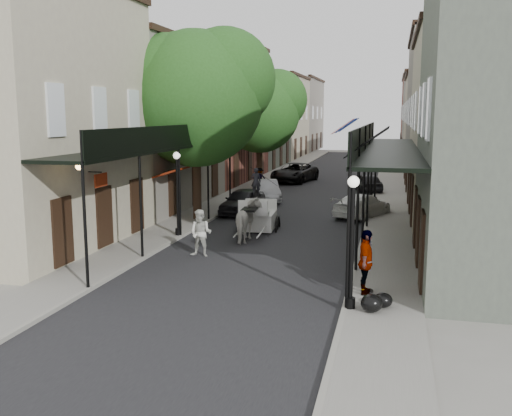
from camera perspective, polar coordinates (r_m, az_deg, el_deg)
The scene contains 24 objects.
ground at distance 18.98m, azimuth -2.71°, elevation -7.37°, with size 140.00×140.00×0.00m, color gray.
road at distance 38.18m, azimuth 5.70°, elevation 1.13°, with size 8.00×90.00×0.01m, color black.
sidewalk_left at distance 39.15m, azimuth -1.57°, elevation 1.47°, with size 2.20×90.00×0.12m, color gray.
sidewalk_right at distance 37.82m, azimuth 13.22°, elevation 0.94°, with size 2.20×90.00×0.12m, color gray.
building_row_left at distance 49.37m, azimuth -2.63°, elevation 9.15°, with size 5.00×80.00×10.50m, color #B0AA8C.
building_row_right at distance 47.56m, azimuth 17.95°, elevation 8.70°, with size 5.00×80.00×10.50m, color gray.
gallery_left at distance 26.38m, azimuth -8.58°, elevation 6.22°, with size 2.20×18.05×4.88m.
gallery_right at distance 24.46m, azimuth 12.82°, elevation 5.85°, with size 2.20×18.05×4.88m.
tree_near at distance 29.15m, azimuth -5.20°, elevation 11.37°, with size 7.31×6.80×9.63m.
tree_far at distance 42.65m, azimuth 0.87°, elevation 9.91°, with size 6.45×6.00×8.61m.
lamppost_right_near at distance 15.84m, azimuth 9.57°, elevation -3.22°, with size 0.32×0.32×3.71m.
lamppost_left at distance 25.41m, azimuth -7.86°, elevation 1.58°, with size 0.32×0.32×3.71m.
lamppost_right_far at distance 35.61m, azimuth 11.87°, elevation 3.70°, with size 0.32×0.32×3.71m.
horse at distance 24.60m, azimuth -0.71°, elevation -1.27°, with size 0.99×2.17×1.83m, color beige.
carriage at distance 27.33m, azimuth 0.35°, elevation 0.39°, with size 2.02×2.80×3.06m.
pedestrian_walking at distance 22.11m, azimuth -5.54°, elevation -2.52°, with size 0.89×0.70×1.84m, color beige.
pedestrian_sidewalk_left at distance 41.22m, azimuth 0.39°, elevation 3.00°, with size 0.97×0.56×1.50m, color gray.
pedestrian_sidewalk_right at distance 17.36m, azimuth 10.93°, elevation -5.35°, with size 1.15×0.48×1.97m, color gray.
car_left_near at distance 31.48m, azimuth -1.33°, elevation 0.70°, with size 1.66×4.14×1.41m, color black.
car_left_mid at distance 35.90m, azimuth 1.00°, elevation 1.74°, with size 1.43×4.11×1.35m, color #939398.
car_left_far at distance 46.32m, azimuth 3.88°, elevation 3.56°, with size 2.54×5.51×1.53m, color black.
car_right_near at distance 31.02m, azimuth 10.57°, elevation 0.26°, with size 1.75×4.30×1.25m, color white.
car_right_far at distance 41.02m, azimuth 11.13°, elevation 2.50°, with size 1.56×3.87×1.32m, color black.
trash_bags at distance 16.24m, azimuth 11.92°, elevation -9.18°, with size 0.86×1.01×0.51m.
Camera 1 is at (5.11, -17.43, 5.48)m, focal length 40.00 mm.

